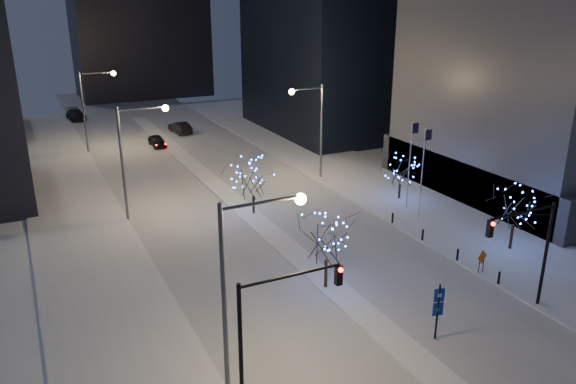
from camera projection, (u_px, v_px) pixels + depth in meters
ground at (414, 359)px, 30.42m from camera, size 160.00×160.00×0.00m
road at (208, 179)px, 60.04m from camera, size 20.00×130.00×0.02m
median at (224, 192)px, 55.79m from camera, size 2.00×80.00×0.15m
east_sidewalk at (408, 201)px, 53.56m from camera, size 10.00×90.00×0.15m
west_sidewalk at (92, 260)px, 41.50m from camera, size 8.00×90.00×0.15m
plinth at (567, 162)px, 59.13m from camera, size 30.00×24.00×4.00m
street_lamp_w_near at (244, 270)px, 26.23m from camera, size 4.40×0.56×10.00m
street_lamp_w_mid at (134, 147)px, 47.40m from camera, size 4.40×0.56×10.00m
street_lamp_w_far at (91, 100)px, 68.57m from camera, size 4.40×0.56×10.00m
street_lamp_east at (314, 120)px, 57.86m from camera, size 3.90×0.56×10.00m
traffic_signal_west at (272, 320)px, 25.32m from camera, size 5.26×0.43×7.00m
traffic_signal_east at (530, 242)px, 33.39m from camera, size 5.26×0.43×7.00m
flagpoles at (417, 163)px, 48.98m from camera, size 1.35×2.60×8.00m
bollards at (439, 244)px, 42.92m from camera, size 0.16×12.16×0.90m
car_near at (157, 141)px, 72.82m from camera, size 1.78×4.23×1.43m
car_mid at (180, 128)px, 79.70m from camera, size 2.34×5.15×1.64m
car_far at (76, 115)px, 88.41m from camera, size 2.84×5.75×1.61m
holiday_tree_median_near at (327, 239)px, 36.47m from camera, size 4.89×4.89×5.30m
holiday_tree_median_far at (253, 179)px, 49.24m from camera, size 5.41×5.41×5.05m
holiday_tree_plaza_near at (516, 206)px, 42.17m from camera, size 4.46×4.46×5.38m
holiday_tree_plaza_far at (401, 171)px, 53.09m from camera, size 3.69×3.69×4.32m
wayfinding_sign at (438, 306)px, 31.49m from camera, size 0.62×0.21×3.49m
construction_sign at (482, 259)px, 39.17m from camera, size 1.05×0.24×1.75m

